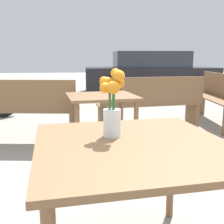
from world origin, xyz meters
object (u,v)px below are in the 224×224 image
(flower_vase, at_px, (112,108))
(bench_near, at_px, (11,109))
(bench_middle, at_px, (151,103))
(parked_car, at_px, (150,73))
(bench_far, at_px, (218,96))
(table_front, at_px, (133,159))
(table_back, at_px, (102,106))

(flower_vase, xyz_separation_m, bench_near, (-0.99, 2.29, -0.40))
(bench_middle, xyz_separation_m, parked_car, (1.36, 4.94, 0.16))
(bench_far, bearing_deg, bench_near, -166.81)
(table_front, bearing_deg, bench_near, 114.16)
(bench_near, distance_m, bench_far, 3.34)
(bench_near, xyz_separation_m, bench_middle, (1.92, 0.23, -0.01))
(flower_vase, bearing_deg, bench_near, 113.48)
(bench_near, bearing_deg, table_back, -30.76)
(parked_car, bearing_deg, table_back, -110.52)
(flower_vase, distance_m, table_back, 1.65)
(bench_middle, height_order, table_back, bench_middle)
(bench_far, distance_m, parked_car, 4.40)
(bench_far, bearing_deg, parked_car, 89.56)
(bench_near, relative_size, parked_car, 0.41)
(bench_middle, bearing_deg, flower_vase, -110.34)
(bench_middle, relative_size, table_back, 1.97)
(table_front, bearing_deg, bench_far, 55.54)
(table_front, distance_m, bench_far, 3.84)
(bench_middle, bearing_deg, table_front, -107.82)
(parked_car, bearing_deg, bench_near, -122.45)
(bench_middle, bearing_deg, table_back, -132.81)
(flower_vase, distance_m, bench_middle, 2.71)
(bench_middle, bearing_deg, bench_far, 21.96)
(flower_vase, distance_m, bench_near, 2.52)
(table_front, relative_size, table_back, 1.31)
(table_front, xyz_separation_m, bench_middle, (0.85, 2.63, -0.17))
(parked_car, bearing_deg, flower_vase, -107.09)
(table_front, height_order, parked_car, parked_car)
(bench_far, relative_size, table_back, 2.22)
(flower_vase, xyz_separation_m, bench_middle, (0.93, 2.51, -0.40))
(bench_near, relative_size, table_back, 2.17)
(table_front, xyz_separation_m, bench_far, (2.17, 3.16, -0.16))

